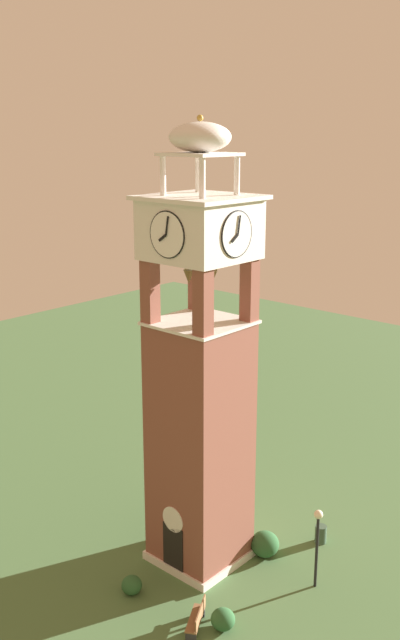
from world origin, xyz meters
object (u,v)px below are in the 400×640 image
object	(u,v)px
lamp_post	(318,533)
trash_bin	(321,534)
park_bench	(197,618)
clock_tower	(200,392)

from	to	relation	value
lamp_post	trash_bin	bearing A→B (deg)	118.37
lamp_post	park_bench	bearing A→B (deg)	-110.39
park_bench	trash_bin	xyz separation A→B (m)	(0.35, 7.84, -0.08)
clock_tower	lamp_post	xyz separation A→B (m)	(4.79, 1.60, -5.15)
trash_bin	park_bench	bearing A→B (deg)	-92.58
clock_tower	park_bench	bearing A→B (deg)	-49.63
clock_tower	trash_bin	size ratio (longest dim) A/B	22.87
clock_tower	lamp_post	size ratio (longest dim) A/B	5.35
lamp_post	trash_bin	size ratio (longest dim) A/B	4.28
clock_tower	park_bench	xyz separation A→B (m)	(2.92, -3.44, -7.08)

